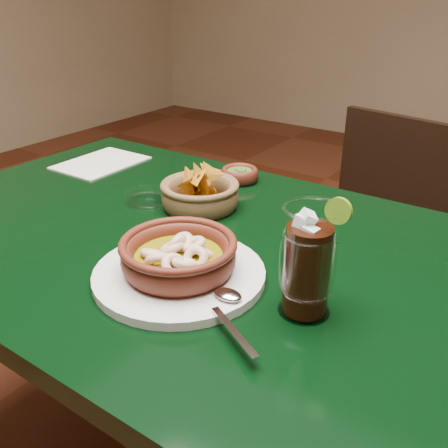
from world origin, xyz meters
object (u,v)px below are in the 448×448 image
Objects in this scene: dining_chair at (366,244)px; cola_drink at (308,263)px; dining_table at (174,273)px; shrimp_plate at (179,261)px; chip_basket at (200,194)px.

cola_drink is at bearing -78.24° from dining_chair.
cola_drink is (0.34, -0.09, 0.18)m from dining_table.
cola_drink is at bearing -15.61° from dining_table.
dining_table is 0.23m from shrimp_plate.
cola_drink is at bearing -30.89° from chip_basket.
cola_drink is at bearing 9.94° from shrimp_plate.
dining_table is at bearing 164.39° from cola_drink.
dining_table is 5.94× the size of chip_basket.
dining_chair is at bearing 101.76° from cola_drink.
cola_drink reaches higher than shrimp_plate.
shrimp_plate is (0.13, -0.13, 0.13)m from dining_table.
chip_basket reaches higher than dining_chair.
dining_chair is 0.69m from chip_basket.
cola_drink is (0.17, -0.80, 0.37)m from dining_chair.
cola_drink reaches higher than dining_table.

